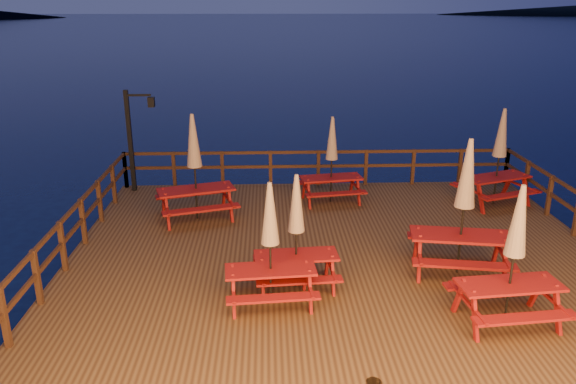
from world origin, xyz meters
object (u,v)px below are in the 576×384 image
picnic_table_2 (514,254)px  picnic_table_1 (270,243)px  picnic_table_0 (195,166)px  lamp_post (135,132)px

picnic_table_2 → picnic_table_1: bearing=163.1°
picnic_table_1 → picnic_table_2: 4.21m
picnic_table_0 → picnic_table_2: bearing=-58.3°
picnic_table_2 → picnic_table_0: bearing=133.5°
lamp_post → picnic_table_1: (3.87, -6.78, -0.55)m
lamp_post → picnic_table_2: bearing=-43.5°
lamp_post → picnic_table_0: size_ratio=1.09×
lamp_post → picnic_table_2: (8.00, -7.61, -0.46)m
picnic_table_0 → picnic_table_2: size_ratio=1.08×
lamp_post → picnic_table_1: 7.83m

